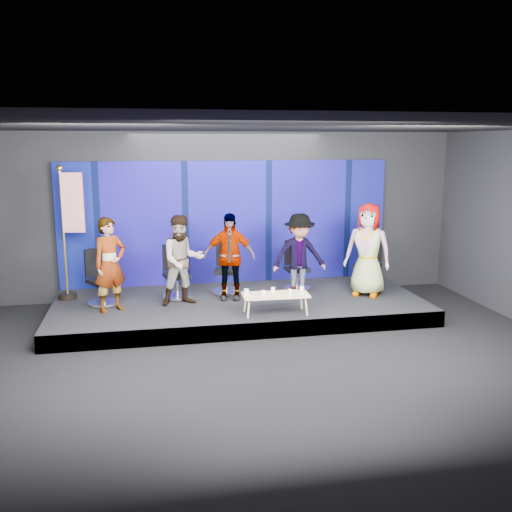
% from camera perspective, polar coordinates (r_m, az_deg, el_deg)
% --- Properties ---
extents(ground, '(10.00, 10.00, 0.00)m').
position_cam_1_polar(ground, '(8.80, 1.04, -10.57)').
color(ground, black).
rests_on(ground, ground).
extents(room_walls, '(10.02, 8.02, 3.51)m').
position_cam_1_polar(room_walls, '(8.21, 1.10, 5.37)').
color(room_walls, black).
rests_on(room_walls, ground).
extents(riser, '(7.00, 3.00, 0.30)m').
position_cam_1_polar(riser, '(11.08, -1.70, -5.10)').
color(riser, black).
rests_on(riser, ground).
extents(backdrop, '(7.00, 0.08, 2.60)m').
position_cam_1_polar(backdrop, '(12.17, -2.87, 3.37)').
color(backdrop, '#08135E').
rests_on(backdrop, riser).
extents(chair_a, '(0.82, 0.82, 1.05)m').
position_cam_1_polar(chair_a, '(11.01, -15.18, -2.94)').
color(chair_a, silver).
rests_on(chair_a, riser).
extents(panelist_a, '(0.74, 0.68, 1.69)m').
position_cam_1_polar(panelist_a, '(10.43, -14.39, -0.84)').
color(panelist_a, black).
rests_on(panelist_a, riser).
extents(chair_b, '(0.68, 0.68, 1.03)m').
position_cam_1_polar(chair_b, '(11.20, -7.97, -2.43)').
color(chair_b, silver).
rests_on(chair_b, riser).
extents(panelist_b, '(0.91, 0.77, 1.68)m').
position_cam_1_polar(panelist_b, '(10.61, -7.37, -0.42)').
color(panelist_b, black).
rests_on(panelist_b, riser).
extents(chair_c, '(0.69, 0.69, 1.03)m').
position_cam_1_polar(chair_c, '(11.48, -2.99, -1.99)').
color(chair_c, silver).
rests_on(chair_c, riser).
extents(panelist_c, '(1.04, 0.60, 1.67)m').
position_cam_1_polar(panelist_c, '(10.89, -2.70, -0.05)').
color(panelist_c, black).
rests_on(panelist_c, riser).
extents(chair_d, '(0.58, 0.58, 1.01)m').
position_cam_1_polar(chair_d, '(11.73, 4.07, -1.77)').
color(chair_d, silver).
rests_on(chair_d, riser).
extents(panelist_d, '(1.07, 0.63, 1.63)m').
position_cam_1_polar(panelist_d, '(11.14, 4.35, 0.08)').
color(panelist_d, black).
rests_on(panelist_d, riser).
extents(chair_e, '(0.89, 0.89, 1.13)m').
position_cam_1_polar(chair_e, '(11.97, 11.08, -1.49)').
color(chair_e, silver).
rests_on(chair_e, riser).
extents(panelist_e, '(1.06, 0.99, 1.83)m').
position_cam_1_polar(panelist_e, '(11.36, 11.12, 0.63)').
color(panelist_e, black).
rests_on(panelist_e, riser).
extents(coffee_table, '(1.18, 0.53, 0.36)m').
position_cam_1_polar(coffee_table, '(10.05, 1.97, -3.97)').
color(coffee_table, tan).
rests_on(coffee_table, riser).
extents(mug_a, '(0.09, 0.09, 0.10)m').
position_cam_1_polar(mug_a, '(9.98, -0.97, -3.61)').
color(mug_a, silver).
rests_on(mug_a, coffee_table).
extents(mug_b, '(0.08, 0.08, 0.10)m').
position_cam_1_polar(mug_b, '(9.91, 0.74, -3.74)').
color(mug_b, silver).
rests_on(mug_b, coffee_table).
extents(mug_c, '(0.07, 0.07, 0.09)m').
position_cam_1_polar(mug_c, '(10.15, 1.71, -3.40)').
color(mug_c, silver).
rests_on(mug_c, coffee_table).
extents(mug_d, '(0.07, 0.07, 0.08)m').
position_cam_1_polar(mug_d, '(10.05, 3.42, -3.58)').
color(mug_d, silver).
rests_on(mug_d, coffee_table).
extents(mug_e, '(0.08, 0.08, 0.09)m').
position_cam_1_polar(mug_e, '(10.24, 4.61, -3.29)').
color(mug_e, silver).
rests_on(mug_e, coffee_table).
extents(flag_stand, '(0.58, 0.34, 2.57)m').
position_cam_1_polar(flag_stand, '(11.34, -18.11, 2.54)').
color(flag_stand, black).
rests_on(flag_stand, riser).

